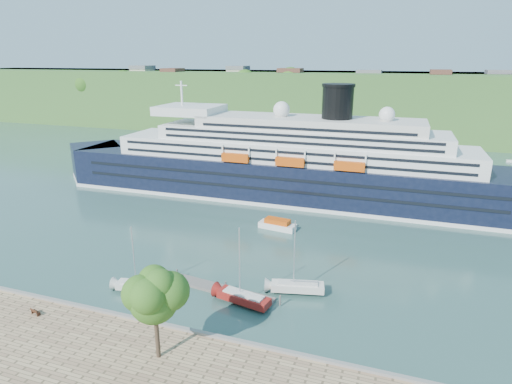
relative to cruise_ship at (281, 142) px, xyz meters
name	(u,v)px	position (x,y,z in m)	size (l,w,h in m)	color
ground	(154,330)	(-0.03, -51.91, -12.39)	(400.00, 400.00, 0.00)	#2A4B43
far_hillside	(343,103)	(-0.03, 93.09, -0.39)	(400.00, 50.00, 24.00)	#335D25
quay_coping	(152,322)	(-0.03, -52.11, -11.24)	(220.00, 0.50, 0.30)	slate
cruise_ship	(281,142)	(0.00, 0.00, 0.00)	(110.31, 16.06, 24.77)	black
park_bench	(36,311)	(-13.75, -55.07, -10.96)	(1.33, 0.55, 0.85)	#4F2A16
promenade_tree	(155,310)	(3.64, -56.77, -6.07)	(6.42, 6.42, 10.64)	#315817
floating_pontoon	(213,287)	(2.57, -41.44, -12.19)	(17.51, 2.14, 0.39)	slate
sailboat_white_near	(138,262)	(-6.16, -45.34, -7.97)	(6.84, 1.90, 8.84)	silver
sailboat_red	(243,270)	(7.85, -43.80, -7.46)	(7.62, 2.12, 9.85)	maroon
sailboat_white_far	(298,260)	(13.53, -38.94, -7.49)	(7.58, 2.11, 9.79)	silver
tender_launch	(277,224)	(4.78, -18.38, -11.44)	(6.81, 2.33, 1.88)	#CE490C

